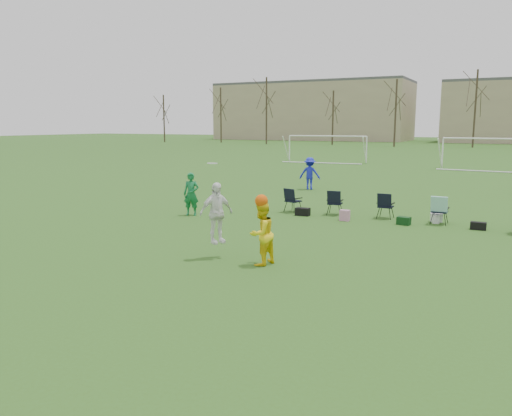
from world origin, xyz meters
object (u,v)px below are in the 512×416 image
Objects in this scene: goal_left at (327,141)px; fielder_green_near at (191,194)px; fielder_blue at (310,174)px; center_contest at (241,224)px; goal_mid at (493,145)px.

fielder_green_near is at bearing -86.28° from goal_left.
fielder_blue is 20.01m from goal_left.
goal_mid is (4.70, 31.47, 0.92)m from center_contest.
goal_left is 14.14m from goal_mid.
goal_left is 1.00× the size of goal_mid.
center_contest is 31.83m from goal_mid.
goal_mid is (9.62, 26.54, 1.09)m from fielder_green_near.
fielder_green_near is at bearing -105.93° from goal_mid.
center_contest reaches higher than goal_left.
goal_left is at bearing -86.51° from fielder_blue.
center_contest is at bearing 91.22° from fielder_blue.
fielder_blue is 0.23× the size of goal_left.
fielder_green_near is 9.47m from fielder_blue.
goal_left is (-5.67, 19.16, 1.06)m from fielder_blue.
goal_mid reaches higher than fielder_green_near.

